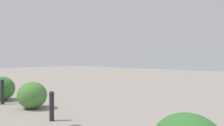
# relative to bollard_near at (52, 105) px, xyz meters

# --- Properties ---
(bollard_near) EXTENTS (0.13, 0.13, 0.74)m
(bollard_near) POSITION_rel_bollard_near_xyz_m (0.00, 0.00, 0.00)
(bollard_near) COLOR #232328
(bollard_near) RESTS_ON ground
(bollard_mid) EXTENTS (0.13, 0.13, 0.85)m
(bollard_mid) POSITION_rel_bollard_near_xyz_m (3.05, -0.04, 0.05)
(bollard_mid) COLOR #232328
(bollard_mid) RESTS_ON ground
(shrub_low) EXTENTS (1.03, 0.93, 0.87)m
(shrub_low) POSITION_rel_bollard_near_xyz_m (3.84, -0.33, 0.05)
(shrub_low) COLOR #387533
(shrub_low) RESTS_ON ground
(shrub_round) EXTENTS (0.97, 0.87, 0.82)m
(shrub_round) POSITION_rel_bollard_near_xyz_m (1.70, -0.39, 0.02)
(shrub_round) COLOR #477F38
(shrub_round) RESTS_ON ground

